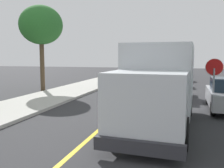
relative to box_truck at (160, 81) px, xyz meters
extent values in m
cube|color=gold|center=(-2.12, 0.97, -1.76)|extent=(0.16, 56.00, 0.01)
cube|color=silver|center=(0.04, 0.73, 0.13)|extent=(2.68, 5.13, 2.60)
cube|color=silver|center=(-0.15, -2.76, -0.32)|extent=(2.39, 2.12, 1.70)
cube|color=#1E2D3D|center=(-0.21, -3.66, 0.06)|extent=(2.04, 0.19, 0.75)
cube|color=#2D2D33|center=(-0.22, -3.84, -1.35)|extent=(2.41, 0.33, 0.36)
cylinder|color=black|center=(0.90, -2.62, -1.27)|extent=(0.36, 1.02, 1.00)
cylinder|color=black|center=(-1.19, -2.50, -1.27)|extent=(0.36, 1.02, 1.00)
cylinder|color=black|center=(1.16, 1.92, -1.27)|extent=(0.36, 1.02, 1.00)
cylinder|color=black|center=(-0.94, 2.04, -1.27)|extent=(0.36, 1.02, 1.00)
cube|color=#B7B7BC|center=(0.17, 7.19, -1.12)|extent=(1.93, 4.45, 0.76)
cube|color=#1E2D3D|center=(0.17, 7.34, -0.42)|extent=(1.64, 1.85, 0.64)
cylinder|color=black|center=(0.91, 5.76, -1.45)|extent=(0.24, 0.65, 0.64)
cylinder|color=black|center=(-0.67, 5.80, -1.45)|extent=(0.24, 0.65, 0.64)
cylinder|color=black|center=(1.00, 8.57, -1.45)|extent=(0.24, 0.65, 0.64)
cylinder|color=black|center=(-0.58, 8.62, -1.45)|extent=(0.24, 0.65, 0.64)
cube|color=black|center=(-0.11, 13.82, -1.12)|extent=(1.96, 4.46, 0.76)
cube|color=#1E2D3D|center=(-0.12, 13.97, -0.42)|extent=(1.65, 1.86, 0.64)
cylinder|color=black|center=(0.73, 12.44, -1.45)|extent=(0.24, 0.65, 0.64)
cylinder|color=black|center=(-0.85, 12.38, -1.45)|extent=(0.24, 0.65, 0.64)
cylinder|color=black|center=(0.62, 15.25, -1.45)|extent=(0.24, 0.65, 0.64)
cylinder|color=black|center=(-0.96, 15.20, -1.45)|extent=(0.24, 0.65, 0.64)
cube|color=maroon|center=(0.27, 19.53, -1.12)|extent=(1.87, 4.43, 0.76)
cube|color=#1E2D3D|center=(0.27, 19.68, -0.42)|extent=(1.61, 1.82, 0.64)
cylinder|color=black|center=(1.08, 18.13, -1.45)|extent=(0.23, 0.64, 0.64)
cylinder|color=black|center=(-0.50, 18.11, -1.45)|extent=(0.23, 0.64, 0.64)
cylinder|color=black|center=(1.04, 20.95, -1.45)|extent=(0.23, 0.64, 0.64)
cylinder|color=black|center=(-0.54, 20.92, -1.45)|extent=(0.23, 0.64, 0.64)
cube|color=#2D4793|center=(0.25, 26.43, -1.12)|extent=(2.00, 4.48, 0.76)
cube|color=#1E2D3D|center=(0.24, 26.58, -0.42)|extent=(1.66, 1.87, 0.64)
cylinder|color=black|center=(1.10, 25.06, -1.45)|extent=(0.25, 0.65, 0.64)
cylinder|color=black|center=(-0.47, 24.99, -1.45)|extent=(0.25, 0.65, 0.64)
cylinder|color=black|center=(0.98, 27.87, -1.45)|extent=(0.25, 0.65, 0.64)
cylinder|color=black|center=(-0.60, 27.80, -1.45)|extent=(0.25, 0.65, 0.64)
cylinder|color=black|center=(2.32, 5.13, -1.45)|extent=(0.23, 0.64, 0.64)
cylinder|color=black|center=(2.27, 2.31, -1.45)|extent=(0.23, 0.64, 0.64)
cylinder|color=gray|center=(2.26, 2.43, -0.67)|extent=(0.08, 0.08, 2.20)
cylinder|color=red|center=(2.26, 2.46, 0.48)|extent=(0.76, 0.03, 0.76)
cylinder|color=white|center=(2.26, 2.48, 0.48)|extent=(0.80, 0.02, 0.80)
cylinder|color=brown|center=(-9.89, 7.62, 0.12)|extent=(0.35, 0.35, 3.77)
ellipsoid|color=#2D702D|center=(-9.89, 7.62, 3.43)|extent=(3.37, 3.37, 3.03)
camera|label=1|loc=(0.81, -9.96, 0.97)|focal=39.92mm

